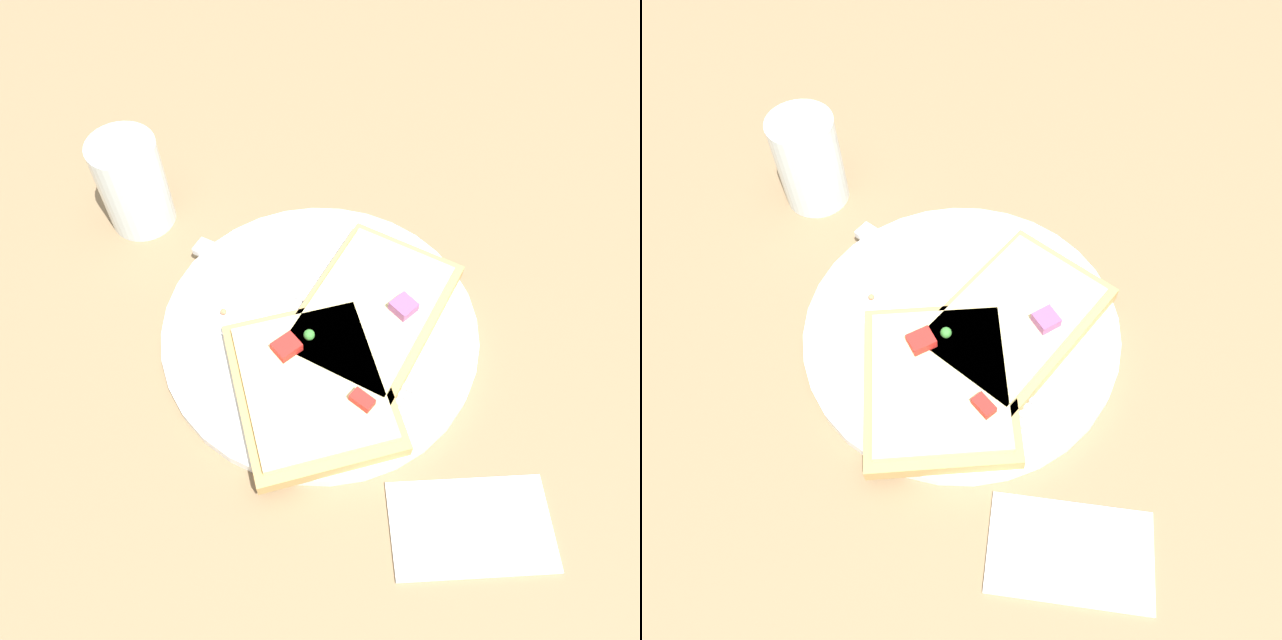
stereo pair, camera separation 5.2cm
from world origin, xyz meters
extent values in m
plane|color=#7F6647|center=(0.00, 0.00, 0.00)|extent=(4.00, 4.00, 0.00)
cylinder|color=white|center=(0.00, 0.00, 0.01)|extent=(0.27, 0.27, 0.01)
cube|color=silver|center=(0.06, 0.01, 0.01)|extent=(0.13, 0.08, 0.01)
cube|color=silver|center=(-0.03, 0.05, 0.01)|extent=(0.06, 0.05, 0.01)
cube|color=silver|center=(-0.06, 0.08, 0.01)|extent=(0.03, 0.02, 0.00)
cube|color=silver|center=(-0.06, 0.08, 0.01)|extent=(0.03, 0.02, 0.00)
cube|color=silver|center=(-0.06, 0.07, 0.01)|extent=(0.03, 0.02, 0.00)
cube|color=silver|center=(-0.07, 0.06, 0.01)|extent=(0.03, 0.02, 0.00)
cube|color=silver|center=(0.07, -0.07, 0.01)|extent=(0.08, 0.05, 0.01)
cube|color=silver|center=(-0.02, -0.02, 0.01)|extent=(0.12, 0.08, 0.00)
cube|color=tan|center=(-0.04, -0.01, 0.02)|extent=(0.17, 0.19, 0.01)
cube|color=beige|center=(-0.04, -0.01, 0.03)|extent=(0.15, 0.17, 0.01)
cube|color=#934C8E|center=(-0.07, 0.00, 0.04)|extent=(0.02, 0.02, 0.01)
sphere|color=#388433|center=(0.01, 0.02, 0.04)|extent=(0.01, 0.01, 0.01)
cube|color=tan|center=(0.01, 0.06, 0.02)|extent=(0.14, 0.16, 0.01)
cube|color=beige|center=(0.01, 0.06, 0.03)|extent=(0.13, 0.14, 0.01)
cube|color=red|center=(-0.03, 0.08, 0.04)|extent=(0.02, 0.02, 0.01)
cube|color=red|center=(0.03, 0.03, 0.04)|extent=(0.03, 0.03, 0.01)
sphere|color=tan|center=(-0.03, -0.02, 0.02)|extent=(0.01, 0.01, 0.01)
sphere|color=#A58E51|center=(0.01, -0.01, 0.02)|extent=(0.01, 0.01, 0.01)
sphere|color=#C37951|center=(0.08, -0.02, 0.01)|extent=(0.01, 0.01, 0.01)
cylinder|color=silver|center=(0.16, -0.14, 0.05)|extent=(0.06, 0.06, 0.09)
cube|color=white|center=(-0.10, 0.17, 0.00)|extent=(0.12, 0.07, 0.01)
camera|label=1|loc=(0.01, 0.28, 0.46)|focal=35.00mm
camera|label=2|loc=(-0.04, 0.27, 0.46)|focal=35.00mm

